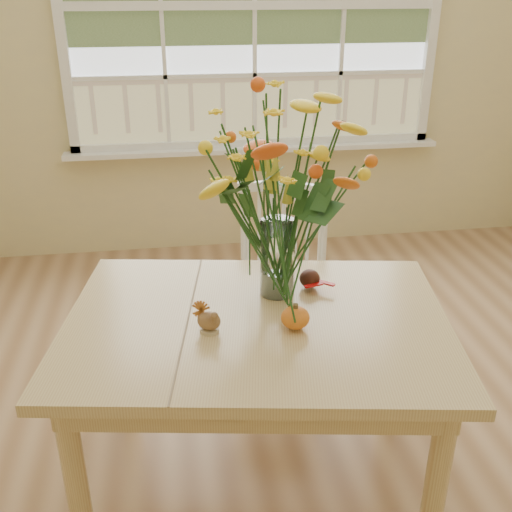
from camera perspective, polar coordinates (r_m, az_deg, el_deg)
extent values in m
cube|color=#956C48|center=(2.40, 8.27, -20.70)|extent=(4.00, 4.50, 0.01)
cube|color=beige|center=(3.89, -0.22, 19.86)|extent=(4.00, 0.02, 2.70)
cube|color=silver|center=(3.86, -0.19, 22.80)|extent=(2.20, 0.00, 1.60)
cube|color=white|center=(3.94, -0.06, 10.16)|extent=(2.42, 0.12, 0.03)
cube|color=tan|center=(2.00, 0.09, -6.50)|extent=(1.39, 1.10, 0.04)
cube|color=tan|center=(2.03, 0.09, -8.18)|extent=(1.26, 0.96, 0.10)
cylinder|color=tan|center=(2.00, -16.76, -19.89)|extent=(0.07, 0.07, 0.64)
cylinder|color=tan|center=(2.55, -12.24, -8.51)|extent=(0.07, 0.07, 0.64)
cylinder|color=tan|center=(1.99, 16.76, -20.19)|extent=(0.07, 0.07, 0.64)
cylinder|color=tan|center=(2.54, 12.66, -8.68)|extent=(0.07, 0.07, 0.64)
cube|color=white|center=(2.66, 2.08, -3.95)|extent=(0.50, 0.49, 0.05)
cube|color=white|center=(2.70, 2.61, 1.89)|extent=(0.39, 0.17, 0.46)
cylinder|color=white|center=(2.67, -1.79, -9.24)|extent=(0.03, 0.03, 0.39)
cylinder|color=white|center=(2.91, -0.63, -6.04)|extent=(0.03, 0.03, 0.39)
cylinder|color=white|center=(2.64, 4.95, -9.86)|extent=(0.03, 0.03, 0.39)
cylinder|color=white|center=(2.88, 5.51, -6.56)|extent=(0.03, 0.03, 0.39)
cylinder|color=white|center=(2.08, 2.05, -0.15)|extent=(0.12, 0.12, 0.28)
ellipsoid|color=orange|center=(1.92, 3.76, -5.98)|extent=(0.09, 0.09, 0.07)
cylinder|color=#CCB78C|center=(1.92, -4.47, -7.03)|extent=(0.06, 0.06, 0.01)
ellipsoid|color=brown|center=(1.91, -4.51, -6.17)|extent=(0.09, 0.08, 0.06)
ellipsoid|color=#38160F|center=(2.17, 5.13, -2.23)|extent=(0.07, 0.07, 0.07)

